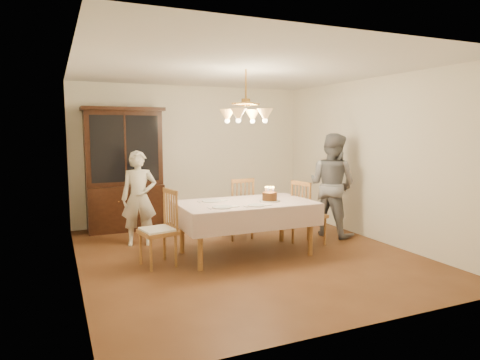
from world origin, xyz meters
name	(u,v)px	position (x,y,z in m)	size (l,w,h in m)	color
ground	(246,254)	(0.00, 0.00, 0.00)	(5.00, 5.00, 0.00)	#573018
room_shell	(246,144)	(0.00, 0.00, 1.58)	(5.00, 5.00, 5.00)	white
dining_table	(246,207)	(0.00, 0.00, 0.68)	(1.90, 1.10, 0.76)	brown
china_hutch	(124,171)	(-1.33, 2.25, 1.04)	(1.38, 0.54, 2.16)	black
chair_far_side	(238,211)	(0.26, 0.89, 0.44)	(0.47, 0.46, 1.00)	brown
chair_left_end	(158,232)	(-1.26, -0.02, 0.45)	(0.49, 0.51, 1.00)	brown
chair_right_end	(308,216)	(1.11, 0.08, 0.44)	(0.51, 0.53, 1.00)	brown
elderly_woman	(139,198)	(-1.29, 1.11, 0.73)	(0.53, 0.35, 1.46)	beige
adult_in_grey	(332,185)	(1.78, 0.44, 0.86)	(0.83, 0.65, 1.72)	slate
birthday_cake	(270,197)	(0.34, -0.08, 0.82)	(0.30, 0.30, 0.21)	white
place_setting_near_left	(223,207)	(-0.45, -0.28, 0.77)	(0.41, 0.27, 0.02)	white
place_setting_near_right	(257,205)	(0.02, -0.35, 0.77)	(0.38, 0.23, 0.02)	white
place_setting_far_left	(212,201)	(-0.42, 0.23, 0.77)	(0.42, 0.27, 0.02)	white
chandelier	(246,115)	(0.00, 0.00, 1.98)	(0.62, 0.62, 0.73)	#BF8C3F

